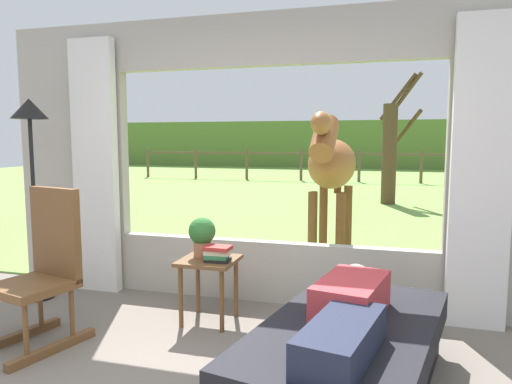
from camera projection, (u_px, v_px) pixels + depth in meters
name	position (u px, v px, depth m)	size (l,w,h in m)	color
back_wall_with_window	(270.00, 164.00, 4.17)	(5.20, 0.12, 2.55)	#ADA599
curtain_panel_left	(95.00, 167.00, 4.51)	(0.44, 0.10, 2.40)	silver
curtain_panel_right	(481.00, 175.00, 3.58)	(0.44, 0.10, 2.40)	silver
outdoor_pasture_lawn	(356.00, 186.00, 14.73)	(36.00, 21.68, 0.02)	#759E47
distant_hill_ridge	(370.00, 145.00, 24.00)	(36.00, 2.00, 2.40)	#567633
recliner_sofa	(348.00, 357.00, 2.72)	(1.22, 1.84, 0.42)	black
reclining_person	(348.00, 309.00, 2.64)	(0.45, 1.43, 0.22)	#B23338
rocking_chair	(44.00, 268.00, 3.39)	(0.62, 0.77, 1.12)	brown
side_table	(209.00, 270.00, 3.77)	(0.44, 0.44, 0.52)	brown
potted_plant	(202.00, 234.00, 3.82)	(0.22, 0.22, 0.32)	#9E6042
book_stack	(218.00, 253.00, 3.67)	(0.21, 0.16, 0.12)	black
floor_lamp_left	(31.00, 138.00, 4.23)	(0.32, 0.32, 1.83)	black
horse	(331.00, 165.00, 5.66)	(0.57, 1.81, 1.73)	brown
pasture_tree	(391.00, 149.00, 10.54)	(0.95, 1.01, 2.94)	#4C3823
pasture_fence_line	(359.00, 161.00, 16.00)	(16.10, 0.10, 1.10)	brown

